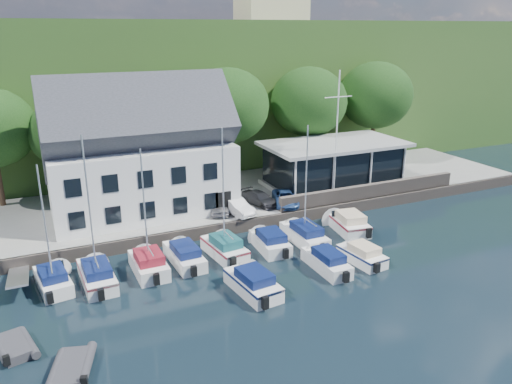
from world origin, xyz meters
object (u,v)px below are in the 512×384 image
car_blue (285,198)px  boat_r1_7 (349,222)px  boat_r1_4 (223,192)px  boat_r2_3 (326,259)px  harbor_building (140,159)px  flagpole (336,136)px  car_silver (219,205)px  boat_r2_2 (253,281)px  boat_r2_4 (362,253)px  dinghy_1 (71,367)px  club_pavilion (333,164)px  boat_r1_3 (184,253)px  boat_r1_6 (306,182)px  boat_r1_0 (45,223)px  boat_r1_2 (144,205)px  boat_r1_5 (270,240)px  car_white (236,206)px  car_dgrey (260,198)px  dinghy_0 (15,345)px  boat_r1_1 (90,216)px

car_blue → boat_r1_7: bearing=-41.0°
boat_r1_4 → boat_r2_3: bearing=-47.7°
harbor_building → flagpole: size_ratio=1.31×
car_silver → boat_r1_4: bearing=-88.9°
boat_r1_4 → boat_r2_2: boat_r1_4 is taller
boat_r2_3 → boat_r2_4: 2.79m
car_blue → dinghy_1: size_ratio=1.13×
boat_r2_3 → club_pavilion: bearing=55.6°
boat_r1_3 → boat_r2_2: 6.14m
boat_r1_3 → boat_r2_3: size_ratio=1.07×
boat_r1_6 → dinghy_1: boat_r1_6 is taller
boat_r1_0 → boat_r2_3: bearing=-24.0°
boat_r1_2 → boat_r1_5: (8.81, -0.07, -3.96)m
car_white → car_blue: (4.66, 0.23, -0.03)m
boat_r1_2 → boat_r1_7: bearing=0.9°
boat_r1_5 → boat_r2_2: boat_r2_2 is taller
car_dgrey → boat_r1_7: car_dgrey is taller
boat_r2_4 → dinghy_1: (-19.18, -4.01, -0.31)m
car_dgrey → boat_r1_0: bearing=-177.4°
boat_r1_0 → flagpole: bearing=4.6°
boat_r1_7 → dinghy_1: size_ratio=1.82×
car_silver → boat_r2_4: (6.37, -10.70, -0.95)m
car_silver → car_dgrey: size_ratio=0.99×
boat_r1_0 → boat_r2_2: boat_r1_0 is taller
boat_r1_0 → boat_r2_3: 17.69m
boat_r1_4 → boat_r1_5: boat_r1_4 is taller
boat_r1_6 → dinghy_0: boat_r1_6 is taller
car_white → car_blue: 4.66m
car_dgrey → boat_r2_4: 11.32m
harbor_building → boat_r1_4: harbor_building is taller
club_pavilion → car_dgrey: bearing=-165.4°
car_white → boat_r1_6: size_ratio=0.41×
boat_r2_2 → boat_r1_0: bearing=146.5°
boat_r1_0 → boat_r1_1: (2.54, -0.52, 0.18)m
car_white → boat_r1_6: (3.34, -5.33, 3.09)m
dinghy_1 → car_silver: bearing=65.5°
dinghy_1 → harbor_building: bearing=84.1°
car_dgrey → dinghy_0: 22.49m
boat_r1_5 → boat_r1_2: bearing=-176.8°
car_white → boat_r2_4: (5.28, -9.82, -0.96)m
boat_r1_6 → dinghy_1: (-17.24, -8.50, -4.36)m
boat_r1_3 → boat_r1_5: size_ratio=1.14×
boat_r1_4 → dinghy_1: size_ratio=2.99×
car_blue → dinghy_0: 23.73m
car_dgrey → boat_r1_7: bearing=-67.7°
car_silver → boat_r1_1: size_ratio=0.41×
harbor_building → boat_r1_0: 11.70m
boat_r1_0 → boat_r2_2: size_ratio=1.43×
boat_r2_2 → boat_r2_4: size_ratio=1.19×
club_pavilion → flagpole: 5.09m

